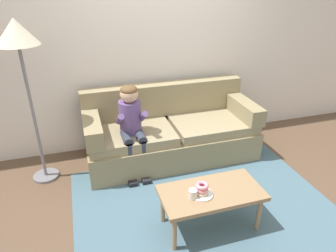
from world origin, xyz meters
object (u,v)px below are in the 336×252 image
Objects in this scene: coffee_table at (211,195)px; mug at (193,194)px; toy_controller at (231,182)px; couch at (170,133)px; person_child at (132,122)px; donut at (202,192)px; floor_lamp at (18,44)px.

mug is (-0.20, -0.04, 0.09)m from coffee_table.
toy_controller is (0.72, 0.58, -0.44)m from mug.
mug is at bearing -168.44° from coffee_table.
couch is 1.99× the size of person_child.
mug is (0.31, -1.21, -0.20)m from person_child.
floor_lamp is at bearing 137.20° from donut.
couch reaches higher than toy_controller.
toy_controller is at bearing 46.24° from coffee_table.
mug is 2.24m from floor_lamp.
toy_controller is at bearing 39.00° from mug.
floor_lamp is at bearing 134.92° from mug.
donut is at bearing -105.91° from toy_controller.
donut is 0.95m from toy_controller.
couch is 9.69× the size of toy_controller.
floor_lamp reaches higher than person_child.
donut is 0.53× the size of toy_controller.
toy_controller is (1.03, -0.63, -0.65)m from person_child.
person_child is 1.27m from donut.
mug is (-0.09, -0.02, 0.01)m from donut.
floor_lamp is (-1.46, 1.35, 1.15)m from donut.
couch is 2.29× the size of coffee_table.
floor_lamp reaches higher than couch.
couch is 18.25× the size of donut.
coffee_table is 0.87× the size of person_child.
floor_lamp is (-1.06, 0.16, 0.93)m from person_child.
person_child reaches higher than couch.
mug is at bearing -75.67° from person_child.
mug is 0.05× the size of floor_lamp.
coffee_table reaches higher than toy_controller.
mug is 0.40× the size of toy_controller.
coffee_table is 0.52× the size of floor_lamp.
person_child is (-0.54, -0.21, 0.33)m from couch.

